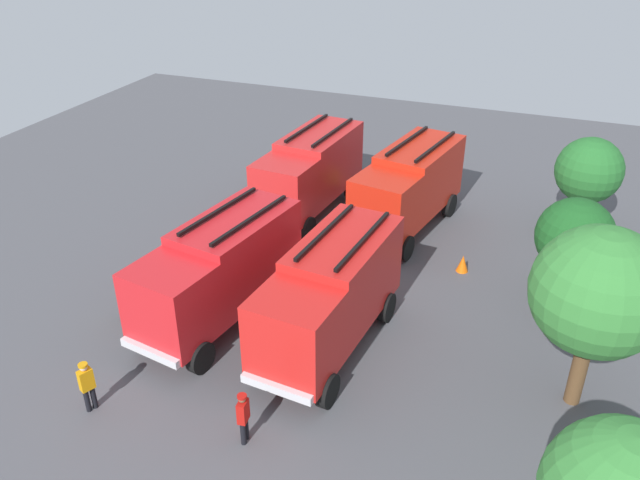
% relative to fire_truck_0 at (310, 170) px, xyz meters
% --- Properties ---
extents(ground_plane, '(49.41, 49.41, 0.00)m').
position_rel_fire_truck_0_xyz_m(ground_plane, '(4.97, 2.44, -2.15)').
color(ground_plane, '#4C4C51').
extents(fire_truck_0, '(7.39, 3.28, 3.88)m').
position_rel_fire_truck_0_xyz_m(fire_truck_0, '(0.00, 0.00, 0.00)').
color(fire_truck_0, red).
rests_on(fire_truck_0, ground).
extents(fire_truck_1, '(7.50, 3.70, 3.88)m').
position_rel_fire_truck_0_xyz_m(fire_truck_1, '(9.47, 0.38, 0.00)').
color(fire_truck_1, red).
rests_on(fire_truck_1, ground).
extents(fire_truck_2, '(7.53, 3.82, 3.88)m').
position_rel_fire_truck_0_xyz_m(fire_truck_2, '(0.04, 4.83, 0.00)').
color(fire_truck_2, red).
rests_on(fire_truck_2, ground).
extents(fire_truck_3, '(7.39, 3.29, 3.88)m').
position_rel_fire_truck_0_xyz_m(fire_truck_3, '(9.50, 4.56, 0.00)').
color(fire_truck_3, red).
rests_on(fire_truck_3, ground).
extents(firefighter_0, '(0.46, 0.31, 1.74)m').
position_rel_fire_truck_0_xyz_m(firefighter_0, '(-1.38, -3.12, -1.18)').
color(firefighter_0, black).
rests_on(firefighter_0, ground).
extents(firefighter_1, '(0.46, 0.47, 1.82)m').
position_rel_fire_truck_0_xyz_m(firefighter_1, '(-1.57, 2.23, -1.12)').
color(firefighter_1, black).
rests_on(firefighter_1, ground).
extents(firefighter_2, '(0.44, 0.48, 1.62)m').
position_rel_fire_truck_0_xyz_m(firefighter_2, '(10.70, -3.05, -1.25)').
color(firefighter_2, black).
rests_on(firefighter_2, ground).
extents(firefighter_3, '(0.44, 0.28, 1.71)m').
position_rel_fire_truck_0_xyz_m(firefighter_3, '(14.48, 3.84, -1.19)').
color(firefighter_3, black).
rests_on(firefighter_3, ground).
extents(firefighter_4, '(0.48, 0.39, 1.74)m').
position_rel_fire_truck_0_xyz_m(firefighter_4, '(15.02, -1.09, -1.18)').
color(firefighter_4, black).
rests_on(firefighter_4, ground).
extents(tree_0, '(2.91, 2.91, 4.51)m').
position_rel_fire_truck_0_xyz_m(tree_0, '(-2.41, 12.23, 0.88)').
color(tree_0, brown).
rests_on(tree_0, ground).
extents(tree_1, '(2.80, 2.80, 4.35)m').
position_rel_fire_truck_0_xyz_m(tree_1, '(3.98, 11.88, 0.77)').
color(tree_1, brown).
rests_on(tree_1, ground).
extents(tree_2, '(3.83, 3.83, 5.94)m').
position_rel_fire_truck_0_xyz_m(tree_2, '(9.35, 12.49, 1.84)').
color(tree_2, brown).
rests_on(tree_2, ground).
extents(traffic_cone_0, '(0.47, 0.47, 0.68)m').
position_rel_fire_truck_0_xyz_m(traffic_cone_0, '(-1.79, 3.06, -1.81)').
color(traffic_cone_0, '#F2600C').
rests_on(traffic_cone_0, ground).
extents(traffic_cone_1, '(0.50, 0.50, 0.72)m').
position_rel_fire_truck_0_xyz_m(traffic_cone_1, '(2.94, 7.96, -1.80)').
color(traffic_cone_1, '#F2600C').
rests_on(traffic_cone_1, ground).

